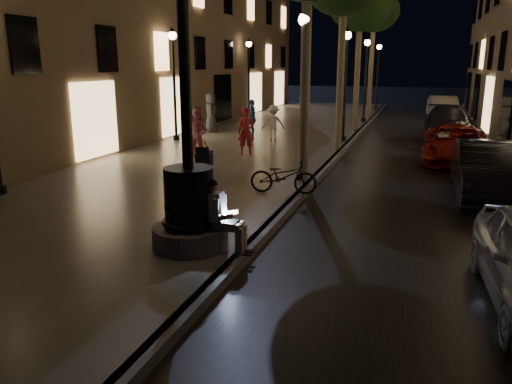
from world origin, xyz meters
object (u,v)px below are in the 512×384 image
at_px(fountain_lamppost, 189,194).
at_px(seated_man_laptop, 221,214).
at_px(pedestrian_red, 246,132).
at_px(pedestrian_pink, 197,132).
at_px(pedestrian_blue, 252,119).
at_px(bicycle, 283,176).
at_px(tree_third, 360,7).
at_px(pedestrian_dark, 211,113).
at_px(lamp_left_b, 174,70).
at_px(lamp_curb_a, 304,73).
at_px(lamp_curb_c, 366,68).
at_px(lamp_curb_b, 346,70).
at_px(car_third, 456,145).
at_px(stroller, 204,160).
at_px(lamp_curb_d, 378,67).
at_px(tree_far, 374,13).
at_px(car_fifth, 443,108).
at_px(pedestrian_white, 273,123).
at_px(car_second, 487,170).
at_px(car_rear, 447,123).
at_px(lamp_left_c, 249,68).

distance_m(fountain_lamppost, seated_man_laptop, 0.69).
relative_size(pedestrian_red, pedestrian_pink, 0.96).
distance_m(pedestrian_blue, bicycle, 10.08).
relative_size(tree_third, pedestrian_dark, 3.75).
xyz_separation_m(tree_third, pedestrian_red, (-2.90, -8.55, -5.07)).
bearing_deg(lamp_left_b, pedestrian_red, -31.28).
xyz_separation_m(tree_third, lamp_curb_a, (0.00, -12.00, -2.90)).
xyz_separation_m(lamp_left_b, pedestrian_dark, (0.48, 2.82, -2.08)).
relative_size(seated_man_laptop, lamp_curb_c, 0.27).
relative_size(lamp_curb_b, car_third, 0.99).
distance_m(lamp_curb_a, stroller, 3.82).
bearing_deg(lamp_curb_c, pedestrian_dark, -132.67).
height_order(lamp_curb_d, stroller, lamp_curb_d).
height_order(tree_third, tree_far, tree_far).
height_order(lamp_left_b, car_fifth, lamp_left_b).
bearing_deg(pedestrian_white, pedestrian_dark, -47.44).
bearing_deg(pedestrian_pink, car_second, 175.12).
height_order(lamp_curb_c, pedestrian_blue, lamp_curb_c).
distance_m(car_rear, pedestrian_blue, 9.50).
xyz_separation_m(tree_far, pedestrian_pink, (-4.56, -15.42, -5.33)).
height_order(lamp_left_c, pedestrian_blue, lamp_left_c).
xyz_separation_m(fountain_lamppost, lamp_curb_d, (0.70, 30.00, 2.02)).
relative_size(tree_far, pedestrian_dark, 3.91).
bearing_deg(car_fifth, car_rear, -95.84).
bearing_deg(lamp_left_c, pedestrian_blue, -70.27).
bearing_deg(pedestrian_pink, pedestrian_red, -142.77).
relative_size(pedestrian_pink, pedestrian_white, 1.15).
height_order(lamp_curb_a, pedestrian_dark, lamp_curb_a).
relative_size(stroller, pedestrian_white, 0.68).
height_order(car_second, pedestrian_blue, pedestrian_blue).
xyz_separation_m(seated_man_laptop, car_rear, (4.52, 17.80, -0.15)).
bearing_deg(lamp_curb_d, pedestrian_white, -99.70).
xyz_separation_m(fountain_lamppost, bicycle, (0.60, 4.35, -0.55)).
height_order(fountain_lamppost, car_rear, fountain_lamppost).
relative_size(fountain_lamppost, pedestrian_red, 3.02).
bearing_deg(tree_far, stroller, -98.91).
distance_m(lamp_curb_c, lamp_left_c, 7.10).
relative_size(tree_third, car_rear, 1.40).
relative_size(tree_third, lamp_curb_b, 1.50).
distance_m(fountain_lamppost, stroller, 5.87).
height_order(seated_man_laptop, bicycle, seated_man_laptop).
height_order(lamp_curb_d, bicycle, lamp_curb_d).
relative_size(lamp_curb_d, bicycle, 2.77).
height_order(seated_man_laptop, tree_far, tree_far).
bearing_deg(lamp_left_c, tree_far, 15.57).
distance_m(lamp_curb_c, lamp_left_b, 12.26).
bearing_deg(car_rear, pedestrian_white, -147.27).
height_order(lamp_curb_d, car_third, lamp_curb_d).
height_order(lamp_curb_a, car_rear, lamp_curb_a).
bearing_deg(tree_third, pedestrian_red, -108.74).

